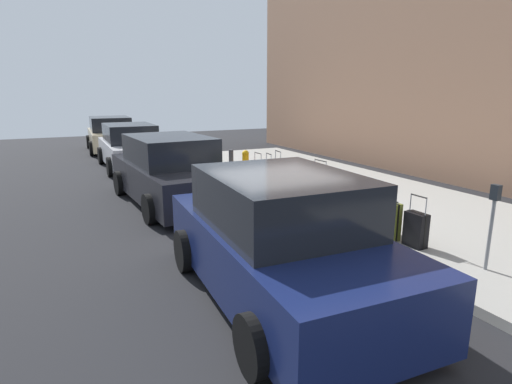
% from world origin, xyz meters
% --- Properties ---
extents(ground_plane, '(40.00, 40.00, 0.00)m').
position_xyz_m(ground_plane, '(0.00, 0.00, 0.00)').
color(ground_plane, black).
extents(sidewalk_curb, '(18.00, 5.00, 0.14)m').
position_xyz_m(sidewalk_curb, '(0.00, -2.50, 0.07)').
color(sidewalk_curb, '#9E9B93').
rests_on(sidewalk_curb, ground_plane).
extents(suitcase_black_0, '(0.39, 0.21, 0.89)m').
position_xyz_m(suitcase_black_0, '(-3.17, -0.88, 0.43)').
color(suitcase_black_0, black).
rests_on(suitcase_black_0, sidewalk_curb).
extents(suitcase_olive_1, '(0.51, 0.20, 0.72)m').
position_xyz_m(suitcase_olive_1, '(-2.63, -0.76, 0.47)').
color(suitcase_olive_1, '#59601E').
rests_on(suitcase_olive_1, sidewalk_curb).
extents(suitcase_navy_2, '(0.43, 0.20, 0.85)m').
position_xyz_m(suitcase_navy_2, '(-2.07, -0.86, 0.43)').
color(suitcase_navy_2, navy).
rests_on(suitcase_navy_2, sidewalk_curb).
extents(suitcase_silver_3, '(0.48, 0.26, 0.75)m').
position_xyz_m(suitcase_silver_3, '(-1.52, -0.78, 0.41)').
color(suitcase_silver_3, '#9EA0A8').
rests_on(suitcase_silver_3, sidewalk_curb).
extents(suitcase_red_4, '(0.42, 0.21, 0.82)m').
position_xyz_m(suitcase_red_4, '(-0.99, -0.77, 0.40)').
color(suitcase_red_4, red).
rests_on(suitcase_red_4, sidewalk_curb).
extents(suitcase_maroon_5, '(0.46, 0.24, 1.09)m').
position_xyz_m(suitcase_maroon_5, '(-0.45, -0.83, 0.52)').
color(suitcase_maroon_5, maroon).
rests_on(suitcase_maroon_5, sidewalk_curb).
extents(suitcase_teal_6, '(0.43, 0.26, 0.60)m').
position_xyz_m(suitcase_teal_6, '(0.08, -0.91, 0.41)').
color(suitcase_teal_6, '#0F606B').
rests_on(suitcase_teal_6, sidewalk_curb).
extents(suitcase_black_7, '(0.36, 0.26, 0.88)m').
position_xyz_m(suitcase_black_7, '(0.57, -0.86, 0.45)').
color(suitcase_black_7, black).
rests_on(suitcase_black_7, sidewalk_curb).
extents(suitcase_olive_8, '(0.37, 0.21, 0.76)m').
position_xyz_m(suitcase_olive_8, '(1.03, -0.83, 0.49)').
color(suitcase_olive_8, '#59601E').
rests_on(suitcase_olive_8, sidewalk_curb).
extents(suitcase_navy_9, '(0.41, 0.23, 1.04)m').
position_xyz_m(suitcase_navy_9, '(1.50, -0.86, 0.51)').
color(suitcase_navy_9, navy).
rests_on(suitcase_navy_9, sidewalk_curb).
extents(suitcase_silver_10, '(0.38, 0.23, 0.91)m').
position_xyz_m(suitcase_silver_10, '(1.99, -0.85, 0.48)').
color(suitcase_silver_10, '#9EA0A8').
rests_on(suitcase_silver_10, sidewalk_curb).
extents(suitcase_red_11, '(0.44, 0.25, 0.87)m').
position_xyz_m(suitcase_red_11, '(2.49, -0.77, 0.46)').
color(suitcase_red_11, red).
rests_on(suitcase_red_11, sidewalk_curb).
extents(fire_hydrant, '(0.39, 0.21, 0.81)m').
position_xyz_m(fire_hydrant, '(3.47, -0.84, 0.56)').
color(fire_hydrant, '#D89E0C').
rests_on(fire_hydrant, sidewalk_curb).
extents(bollard_post, '(0.15, 0.15, 0.74)m').
position_xyz_m(bollard_post, '(4.23, -0.69, 0.51)').
color(bollard_post, '#333338').
rests_on(bollard_post, sidewalk_curb).
extents(parking_meter, '(0.12, 0.09, 1.27)m').
position_xyz_m(parking_meter, '(-4.32, -1.09, 0.97)').
color(parking_meter, slate).
rests_on(parking_meter, sidewalk_curb).
extents(parked_car_navy_0, '(4.37, 2.26, 1.68)m').
position_xyz_m(parked_car_navy_0, '(-3.47, 1.89, 0.78)').
color(parked_car_navy_0, '#141E4C').
rests_on(parked_car_navy_0, ground_plane).
extents(parked_car_charcoal_1, '(4.73, 2.27, 1.64)m').
position_xyz_m(parked_car_charcoal_1, '(1.95, 1.89, 0.77)').
color(parked_car_charcoal_1, black).
rests_on(parked_car_charcoal_1, ground_plane).
extents(parked_car_white_2, '(4.40, 1.99, 1.56)m').
position_xyz_m(parked_car_white_2, '(7.36, 1.89, 0.73)').
color(parked_car_white_2, silver).
rests_on(parked_car_white_2, ground_plane).
extents(parked_car_beige_3, '(4.33, 2.19, 1.56)m').
position_xyz_m(parked_car_beige_3, '(12.35, 1.89, 0.73)').
color(parked_car_beige_3, tan).
rests_on(parked_car_beige_3, ground_plane).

